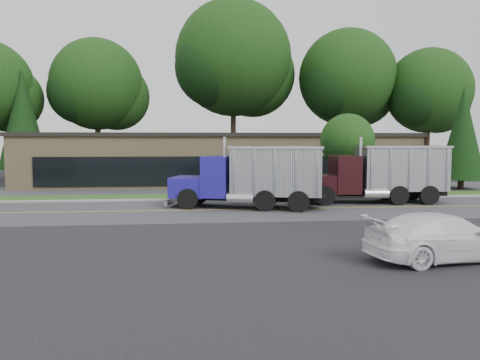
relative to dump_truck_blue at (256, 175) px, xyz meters
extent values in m
plane|color=#2B2B2F|center=(-3.05, -9.50, -1.81)|extent=(140.00, 140.00, 0.00)
cube|color=#4B4B50|center=(-3.05, -0.50, -1.81)|extent=(60.00, 8.00, 0.02)
cube|color=gold|center=(-3.05, -0.50, -1.81)|extent=(60.00, 0.12, 0.01)
cube|color=#9E9E99|center=(-3.05, 3.70, -1.81)|extent=(60.00, 0.30, 0.12)
cube|color=#2A4C1A|center=(-3.05, 5.50, -1.81)|extent=(60.00, 3.40, 0.03)
cube|color=#4B4B50|center=(-3.05, 10.50, -1.81)|extent=(60.00, 7.00, 0.02)
cube|color=tan|center=(-1.05, 16.50, 0.19)|extent=(32.00, 12.00, 4.00)
sphere|color=black|center=(-21.40, 23.60, 6.02)|extent=(6.59, 6.59, 6.59)
cylinder|color=#382619|center=(-13.05, 24.50, 0.73)|extent=(0.56, 0.56, 5.08)
sphere|color=black|center=(-13.05, 24.50, 7.63)|extent=(9.29, 9.29, 9.29)
sphere|color=black|center=(-11.31, 25.67, 6.47)|extent=(6.97, 6.97, 6.97)
sphere|color=black|center=(-14.50, 23.63, 6.76)|extent=(6.39, 6.39, 6.39)
cylinder|color=#382619|center=(0.95, 24.50, 1.51)|extent=(0.56, 0.56, 6.63)
sphere|color=black|center=(0.95, 24.50, 10.51)|extent=(12.13, 12.13, 12.13)
sphere|color=black|center=(3.23, 26.02, 9.00)|extent=(9.10, 9.10, 9.10)
sphere|color=black|center=(-0.94, 23.37, 9.38)|extent=(8.34, 8.34, 8.34)
cylinder|color=#382619|center=(12.95, 23.50, 0.98)|extent=(0.56, 0.56, 5.57)
sphere|color=black|center=(12.95, 23.50, 8.53)|extent=(10.18, 10.18, 10.18)
sphere|color=black|center=(14.86, 24.78, 7.26)|extent=(7.63, 7.63, 7.63)
sphere|color=black|center=(11.36, 22.55, 7.58)|extent=(7.00, 7.00, 7.00)
cylinder|color=#382619|center=(20.95, 21.50, 0.58)|extent=(0.56, 0.56, 4.76)
sphere|color=black|center=(20.95, 21.50, 7.04)|extent=(8.71, 8.71, 8.71)
sphere|color=black|center=(22.58, 22.59, 5.95)|extent=(6.53, 6.53, 6.53)
sphere|color=black|center=(19.59, 20.69, 6.22)|extent=(5.99, 5.99, 5.99)
cylinder|color=#382619|center=(-19.05, 20.50, -1.31)|extent=(0.44, 0.44, 1.00)
cone|color=black|center=(-19.05, 20.50, 3.89)|extent=(4.56, 4.56, 9.33)
cylinder|color=#382619|center=(16.95, 8.50, -1.31)|extent=(0.44, 0.44, 1.00)
cone|color=black|center=(16.95, 8.50, 2.44)|extent=(3.40, 3.40, 6.95)
cylinder|color=#382619|center=(6.95, 5.50, -0.81)|extent=(0.56, 0.56, 1.98)
sphere|color=black|center=(6.95, 5.50, 1.88)|extent=(3.63, 3.63, 3.63)
sphere|color=black|center=(7.63, 5.96, 1.43)|extent=(2.72, 2.72, 2.72)
sphere|color=black|center=(6.38, 5.16, 1.54)|extent=(2.49, 2.49, 2.49)
cube|color=black|center=(-0.23, 0.06, -1.24)|extent=(7.93, 3.11, 0.28)
cube|color=#231B98|center=(-3.56, 1.00, -0.69)|extent=(2.45, 2.73, 1.10)
cube|color=#231B98|center=(-2.06, 0.58, -0.09)|extent=(1.98, 2.68, 2.20)
cube|color=black|center=(-2.64, 0.74, 0.31)|extent=(0.62, 2.04, 0.90)
cube|color=silver|center=(1.11, -0.31, 0.21)|extent=(5.25, 3.69, 2.50)
cube|color=silver|center=(1.11, -0.31, 1.51)|extent=(5.44, 3.87, 0.12)
cylinder|color=black|center=(-3.08, 2.06, -1.24)|extent=(1.15, 0.63, 1.10)
cylinder|color=black|center=(-3.70, -0.16, -1.24)|extent=(1.15, 0.63, 1.10)
cylinder|color=black|center=(1.75, 0.70, -1.24)|extent=(1.15, 0.63, 1.10)
cylinder|color=black|center=(1.13, -1.51, -1.24)|extent=(1.15, 0.63, 1.10)
cube|color=black|center=(7.44, 1.52, -1.24)|extent=(8.17, 1.43, 0.28)
cube|color=black|center=(3.91, 1.71, -0.69)|extent=(2.06, 2.40, 1.10)
cube|color=black|center=(5.50, 1.62, -0.09)|extent=(1.54, 2.47, 2.20)
cube|color=black|center=(4.88, 1.65, 0.31)|extent=(0.17, 2.10, 0.90)
cube|color=silver|center=(8.85, 1.45, 0.21)|extent=(4.98, 2.75, 2.50)
cube|color=silver|center=(8.85, 1.45, 1.51)|extent=(5.14, 2.91, 0.12)
cylinder|color=black|center=(4.15, 2.84, -1.24)|extent=(1.12, 0.41, 1.10)
cylinder|color=black|center=(4.03, 0.55, -1.24)|extent=(1.12, 0.41, 1.10)
cylinder|color=black|center=(9.27, 2.58, -1.24)|extent=(1.12, 0.41, 1.10)
cylinder|color=black|center=(9.14, 0.28, -1.24)|extent=(1.12, 0.41, 1.10)
imported|color=white|center=(4.20, -11.66, -1.09)|extent=(5.21, 2.74, 1.44)
camera|label=1|loc=(-3.48, -25.07, 1.84)|focal=35.00mm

